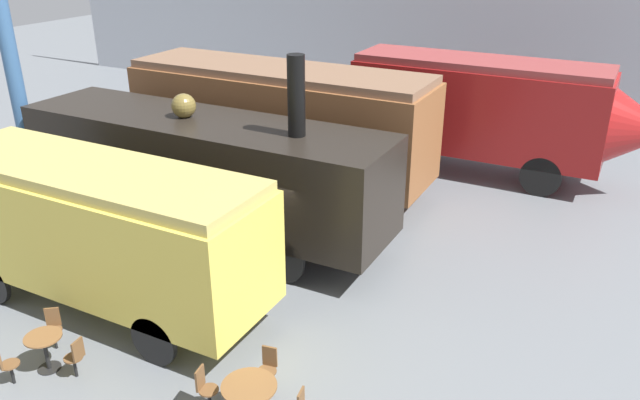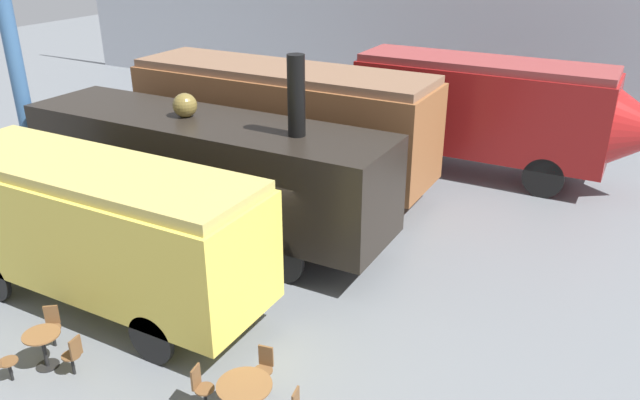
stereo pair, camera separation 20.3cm
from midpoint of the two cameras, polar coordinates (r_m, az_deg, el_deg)
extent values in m
plane|color=slate|center=(16.11, -4.66, -5.76)|extent=(80.00, 80.00, 0.00)
cube|color=#B2B7C1|center=(28.87, 13.11, 16.50)|extent=(44.00, 0.15, 9.00)
cube|color=maroon|center=(21.84, 14.66, 8.04)|extent=(8.30, 2.45, 2.83)
cube|color=brown|center=(21.49, 15.09, 11.98)|extent=(8.13, 2.25, 0.24)
cylinder|color=black|center=(20.82, 19.98, 1.89)|extent=(1.29, 0.12, 1.29)
cylinder|color=black|center=(23.00, 20.98, 3.78)|extent=(1.29, 0.12, 1.29)
cylinder|color=black|center=(21.95, 7.16, 4.31)|extent=(1.29, 0.12, 1.29)
cylinder|color=black|center=(24.03, 9.24, 5.93)|extent=(1.29, 0.12, 1.29)
cube|color=brown|center=(19.96, -3.19, 7.26)|extent=(9.78, 2.77, 2.93)
cube|color=brown|center=(19.56, -3.30, 11.72)|extent=(9.59, 2.55, 0.24)
cylinder|color=black|center=(18.11, 2.69, -0.07)|extent=(1.19, 0.12, 1.19)
cylinder|color=black|center=(20.36, 5.96, 2.61)|extent=(1.19, 0.12, 1.19)
cylinder|color=black|center=(21.12, -11.80, 3.02)|extent=(1.19, 0.12, 1.19)
cylinder|color=black|center=(23.07, -7.63, 5.13)|extent=(1.19, 0.12, 1.19)
cube|color=black|center=(16.98, -10.11, 3.20)|extent=(10.43, 2.63, 2.53)
cylinder|color=black|center=(14.75, -1.78, 9.49)|extent=(0.42, 0.42, 1.93)
sphere|color=brown|center=(16.82, -11.91, 8.47)|extent=(0.64, 0.64, 0.64)
cylinder|color=black|center=(15.00, -3.14, -5.46)|extent=(1.21, 0.12, 1.21)
cylinder|color=black|center=(16.94, 1.27, -1.79)|extent=(1.21, 0.12, 1.21)
cylinder|color=black|center=(18.73, -19.73, -0.66)|extent=(1.21, 0.12, 1.21)
cylinder|color=black|center=(20.32, -14.63, 1.92)|extent=(1.21, 0.12, 1.21)
cube|color=#E0C64C|center=(14.38, -19.17, -2.38)|extent=(7.88, 2.47, 2.42)
cube|color=tan|center=(13.88, -19.91, 2.56)|extent=(7.72, 2.27, 0.24)
cylinder|color=black|center=(12.87, -14.74, -12.25)|extent=(1.07, 0.12, 1.07)
cylinder|color=black|center=(14.33, -8.43, -7.57)|extent=(1.07, 0.12, 1.07)
cylinder|color=black|center=(17.30, -21.18, -3.23)|extent=(1.07, 0.12, 1.07)
cylinder|color=brown|center=(11.20, -6.41, -16.51)|extent=(0.97, 0.97, 0.03)
cylinder|color=black|center=(13.73, -23.22, -13.73)|extent=(0.44, 0.44, 0.02)
cylinder|color=black|center=(13.52, -23.48, -12.50)|extent=(0.08, 0.08, 0.71)
cylinder|color=brown|center=(13.32, -23.74, -11.20)|extent=(0.71, 0.71, 0.03)
cylinder|color=black|center=(12.07, -4.68, -16.11)|extent=(0.06, 0.06, 0.42)
cylinder|color=brown|center=(11.93, -4.72, -15.28)|extent=(0.36, 0.36, 0.03)
cube|color=brown|center=(11.90, -4.46, -14.01)|extent=(0.29, 0.09, 0.42)
cylinder|color=black|center=(11.82, -9.93, -17.48)|extent=(0.06, 0.06, 0.42)
cylinder|color=brown|center=(11.68, -10.01, -16.65)|extent=(0.36, 0.36, 0.03)
cube|color=brown|center=(11.60, -10.78, -15.61)|extent=(0.09, 0.29, 0.42)
cylinder|color=black|center=(13.53, -26.05, -13.88)|extent=(0.06, 0.06, 0.42)
cylinder|color=brown|center=(13.40, -26.22, -13.11)|extent=(0.36, 0.36, 0.03)
cylinder|color=black|center=(13.22, -21.24, -13.88)|extent=(0.06, 0.06, 0.42)
cylinder|color=brown|center=(13.09, -21.38, -13.10)|extent=(0.36, 0.36, 0.03)
cube|color=brown|center=(12.87, -21.01, -12.49)|extent=(0.08, 0.29, 0.42)
cylinder|color=black|center=(14.13, -22.78, -11.49)|extent=(0.06, 0.06, 0.42)
cylinder|color=brown|center=(14.01, -22.93, -10.74)|extent=(0.36, 0.36, 0.03)
cube|color=brown|center=(14.01, -22.95, -9.62)|extent=(0.25, 0.21, 0.42)
cylinder|color=#262633|center=(15.52, -11.19, -5.69)|extent=(0.24, 0.24, 0.80)
cylinder|color=#B2192D|center=(15.17, -11.41, -3.20)|extent=(0.34, 0.34, 0.71)
sphere|color=tan|center=(14.96, -11.56, -1.59)|extent=(0.23, 0.23, 0.23)
cylinder|color=#386093|center=(19.86, -25.63, 10.15)|extent=(0.44, 0.44, 8.00)
camera|label=1|loc=(0.10, -89.63, 0.17)|focal=35.00mm
camera|label=2|loc=(0.10, 90.37, -0.17)|focal=35.00mm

